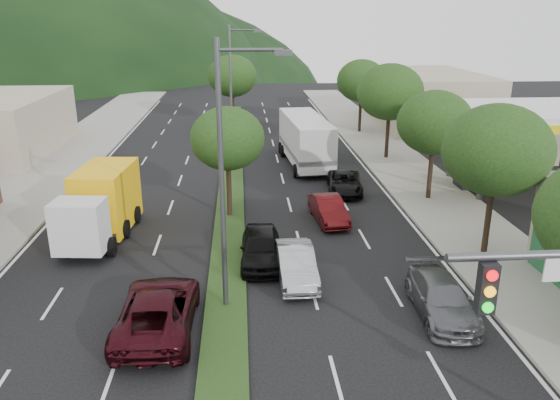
{
  "coord_description": "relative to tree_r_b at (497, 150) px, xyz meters",
  "views": [
    {
      "loc": [
        0.74,
        -10.74,
        10.7
      ],
      "look_at": [
        2.46,
        13.04,
        2.58
      ],
      "focal_mm": 35.0,
      "sensor_mm": 36.0,
      "label": 1
    }
  ],
  "objects": [
    {
      "name": "tree_r_d",
      "position": [
        0.0,
        18.0,
        0.14
      ],
      "size": [
        5.0,
        5.0,
        7.17
      ],
      "color": "black",
      "rests_on": "sidewalk_right"
    },
    {
      "name": "bldg_right_far",
      "position": [
        7.5,
        32.0,
        -2.44
      ],
      "size": [
        10.0,
        16.0,
        5.2
      ],
      "primitive_type": "cube",
      "color": "#B8AC92",
      "rests_on": "ground"
    },
    {
      "name": "car_queue_a",
      "position": [
        -10.5,
        -0.15,
        -4.28
      ],
      "size": [
        1.95,
        4.53,
        1.52
      ],
      "primitive_type": "imported",
      "rotation": [
        0.0,
        0.0,
        -0.03
      ],
      "color": "black",
      "rests_on": "ground"
    },
    {
      "name": "median",
      "position": [
        -12.0,
        16.0,
        -4.98
      ],
      "size": [
        1.6,
        56.0,
        0.12
      ],
      "primitive_type": "cube",
      "color": "#193312",
      "rests_on": "ground"
    },
    {
      "name": "streetlight_near",
      "position": [
        -11.79,
        -4.0,
        0.55
      ],
      "size": [
        2.6,
        0.25,
        10.0
      ],
      "color": "#47494C",
      "rests_on": "ground"
    },
    {
      "name": "streetlight_mid",
      "position": [
        -11.79,
        21.0,
        0.55
      ],
      "size": [
        2.6,
        0.25,
        10.0
      ],
      "color": "#47494C",
      "rests_on": "ground"
    },
    {
      "name": "box_truck",
      "position": [
        -18.35,
        3.74,
        -3.45
      ],
      "size": [
        3.16,
        7.0,
        3.36
      ],
      "rotation": [
        0.0,
        0.0,
        3.05
      ],
      "color": "silver",
      "rests_on": "ground"
    },
    {
      "name": "tree_r_b",
      "position": [
        0.0,
        0.0,
        0.0
      ],
      "size": [
        4.8,
        4.8,
        6.94
      ],
      "color": "black",
      "rests_on": "sidewalk_right"
    },
    {
      "name": "gas_canopy",
      "position": [
        7.0,
        10.0,
        -0.39
      ],
      "size": [
        12.2,
        8.2,
        5.25
      ],
      "color": "silver",
      "rests_on": "ground"
    },
    {
      "name": "tree_r_c",
      "position": [
        0.0,
        8.0,
        -0.29
      ],
      "size": [
        4.4,
        4.4,
        6.48
      ],
      "color": "black",
      "rests_on": "sidewalk_right"
    },
    {
      "name": "tree_med_far",
      "position": [
        -12.0,
        32.0,
        -0.03
      ],
      "size": [
        4.8,
        4.8,
        6.94
      ],
      "color": "black",
      "rests_on": "median"
    },
    {
      "name": "motorhome",
      "position": [
        -6.5,
        16.86,
        -3.15
      ],
      "size": [
        3.52,
        9.42,
        3.55
      ],
      "rotation": [
        0.0,
        0.0,
        0.08
      ],
      "color": "silver",
      "rests_on": "ground"
    },
    {
      "name": "sidewalk_left",
      "position": [
        -25.0,
        13.0,
        -4.96
      ],
      "size": [
        6.0,
        90.0,
        0.15
      ],
      "primitive_type": "cube",
      "color": "gray",
      "rests_on": "ground"
    },
    {
      "name": "sedan_silver",
      "position": [
        -9.08,
        -1.92,
        -4.33
      ],
      "size": [
        1.58,
        4.35,
        1.42
      ],
      "primitive_type": "imported",
      "rotation": [
        0.0,
        0.0,
        0.02
      ],
      "color": "#9FA2A7",
      "rests_on": "ground"
    },
    {
      "name": "sidewalk_right",
      "position": [
        0.5,
        13.0,
        -4.96
      ],
      "size": [
        5.0,
        90.0,
        0.15
      ],
      "primitive_type": "cube",
      "color": "gray",
      "rests_on": "ground"
    },
    {
      "name": "suv_maroon",
      "position": [
        -14.36,
        -5.44,
        -4.25
      ],
      "size": [
        2.69,
        5.68,
        1.57
      ],
      "primitive_type": "imported",
      "rotation": [
        0.0,
        0.0,
        3.13
      ],
      "color": "black",
      "rests_on": "ground"
    },
    {
      "name": "car_queue_c",
      "position": [
        -6.63,
        4.85,
        -4.35
      ],
      "size": [
        1.85,
        4.26,
        1.36
      ],
      "primitive_type": "imported",
      "rotation": [
        0.0,
        0.0,
        0.1
      ],
      "color": "#460B0D",
      "rests_on": "ground"
    },
    {
      "name": "tree_r_e",
      "position": [
        0.0,
        28.0,
        -0.14
      ],
      "size": [
        4.6,
        4.6,
        6.71
      ],
      "color": "black",
      "rests_on": "sidewalk_right"
    },
    {
      "name": "tree_med_near",
      "position": [
        -12.0,
        6.0,
        -0.61
      ],
      "size": [
        4.0,
        4.0,
        6.02
      ],
      "color": "black",
      "rests_on": "median"
    },
    {
      "name": "car_queue_e",
      "position": [
        -6.72,
        14.85,
        -4.32
      ],
      "size": [
        1.87,
        4.25,
        1.42
      ],
      "primitive_type": "imported",
      "rotation": [
        0.0,
        0.0,
        -0.04
      ],
      "color": "#494A4E",
      "rests_on": "ground"
    },
    {
      "name": "car_queue_b",
      "position": [
        -3.95,
        -5.15,
        -4.36
      ],
      "size": [
        2.1,
        4.77,
        1.36
      ],
      "primitive_type": "imported",
      "rotation": [
        0.0,
        0.0,
        -0.04
      ],
      "color": "#55565B",
      "rests_on": "ground"
    },
    {
      "name": "car_queue_d",
      "position": [
        -4.8,
        9.85,
        -4.4
      ],
      "size": [
        2.68,
        4.79,
        1.27
      ],
      "primitive_type": "imported",
      "rotation": [
        0.0,
        0.0,
        -0.13
      ],
      "color": "black",
      "rests_on": "ground"
    }
  ]
}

